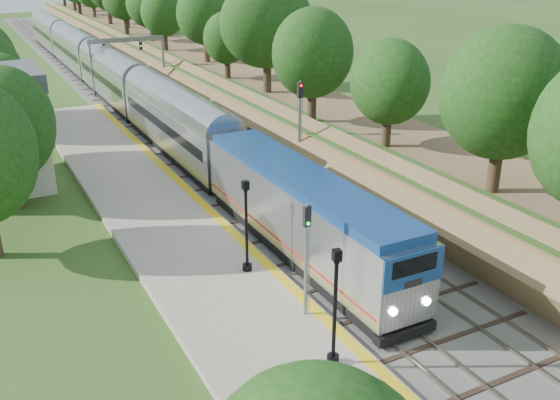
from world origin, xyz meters
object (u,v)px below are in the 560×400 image
signal_gantry (127,50)px  signal_farside (300,118)px  lamppost_far (247,231)px  signal_platform (306,248)px  lamppost_mid (335,314)px  train (114,81)px

signal_gantry → signal_farside: size_ratio=1.26×
lamppost_far → signal_farside: 15.52m
signal_gantry → signal_platform: 49.19m
signal_platform → lamppost_far: bearing=96.8°
lamppost_far → lamppost_mid: bearing=-91.3°
signal_farside → lamppost_mid: bearing=-115.9°
signal_gantry → train: signal_gantry is taller
train → signal_farside: signal_farside is taller
train → lamppost_mid: size_ratio=20.51×
signal_gantry → lamppost_mid: signal_gantry is taller
signal_platform → signal_farside: 19.15m
lamppost_far → signal_gantry: bearing=82.3°
lamppost_far → signal_farside: signal_farside is taller
signal_gantry → lamppost_mid: bearing=-96.7°
train → signal_gantry: bearing=54.0°
train → signal_platform: bearing=-93.6°
signal_gantry → lamppost_far: size_ratio=1.78×
train → signal_platform: (-2.90, -45.48, 1.32)m
lamppost_mid → signal_platform: signal_platform is taller
lamppost_mid → signal_platform: bearing=77.7°
train → signal_farside: size_ratio=14.95×
train → lamppost_mid: bearing=-94.3°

